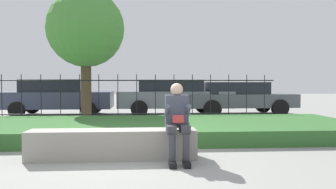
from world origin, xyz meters
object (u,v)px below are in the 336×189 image
object	(u,v)px
stone_bench	(113,146)
car_parked_right	(238,97)
person_seated_reader	(177,118)
tree_behind_fence	(86,29)
car_parked_left	(58,97)
car_parked_center	(174,96)

from	to	relation	value
stone_bench	car_parked_right	size ratio (longest dim) A/B	0.66
person_seated_reader	tree_behind_fence	bearing A→B (deg)	112.86
stone_bench	tree_behind_fence	size ratio (longest dim) A/B	0.64
car_parked_left	tree_behind_fence	size ratio (longest dim) A/B	0.95
stone_bench	person_seated_reader	world-z (taller)	person_seated_reader
car_parked_center	car_parked_right	world-z (taller)	car_parked_center
car_parked_center	tree_behind_fence	distance (m)	4.27
car_parked_left	stone_bench	bearing A→B (deg)	-69.43
stone_bench	person_seated_reader	bearing A→B (deg)	-14.52
car_parked_right	stone_bench	bearing A→B (deg)	-122.52
car_parked_center	person_seated_reader	bearing A→B (deg)	-92.87
car_parked_left	car_parked_right	bearing A→B (deg)	-3.00
car_parked_right	tree_behind_fence	bearing A→B (deg)	-167.25
car_parked_left	tree_behind_fence	bearing A→B (deg)	-52.19
car_parked_right	tree_behind_fence	size ratio (longest dim) A/B	0.97
person_seated_reader	car_parked_center	bearing A→B (deg)	85.34
person_seated_reader	tree_behind_fence	world-z (taller)	tree_behind_fence
car_parked_right	tree_behind_fence	xyz separation A→B (m)	(-5.76, -1.51, 2.40)
car_parked_center	tree_behind_fence	bearing A→B (deg)	-151.28
stone_bench	car_parked_left	size ratio (longest dim) A/B	0.68
car_parked_right	tree_behind_fence	distance (m)	6.42
stone_bench	tree_behind_fence	world-z (taller)	tree_behind_fence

